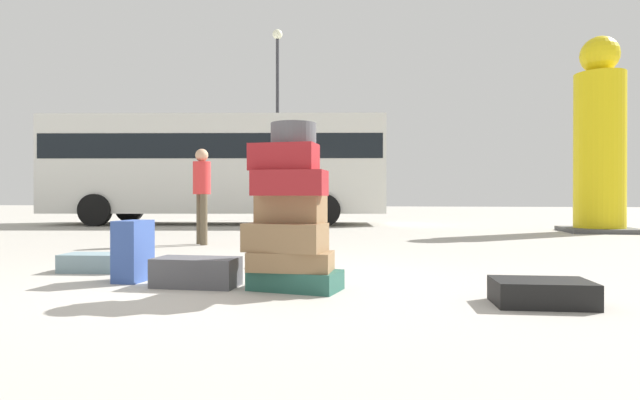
{
  "coord_description": "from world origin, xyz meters",
  "views": [
    {
      "loc": [
        1.42,
        -4.57,
        0.81
      ],
      "look_at": [
        0.44,
        1.04,
        0.78
      ],
      "focal_mm": 28.57,
      "sensor_mm": 36.0,
      "label": 1
    }
  ],
  "objects_px": {
    "suitcase_black_left_side": "(542,293)",
    "lamp_post": "(277,98)",
    "yellow_dummy_statue": "(599,145)",
    "parked_bus": "(219,163)",
    "person_bearded_onlooker": "(202,187)",
    "suitcase_navy_behind_tower": "(133,251)",
    "suitcase_slate_foreground_near": "(97,263)",
    "suitcase_charcoal_foreground_far": "(196,272)",
    "suitcase_maroon_right_side": "(295,257)",
    "suitcase_tower": "(290,217)"
  },
  "relations": [
    {
      "from": "suitcase_black_left_side",
      "to": "lamp_post",
      "type": "relative_size",
      "value": 0.1
    },
    {
      "from": "yellow_dummy_statue",
      "to": "parked_bus",
      "type": "xyz_separation_m",
      "value": [
        -10.02,
        1.88,
        -0.19
      ]
    },
    {
      "from": "lamp_post",
      "to": "person_bearded_onlooker",
      "type": "bearing_deg",
      "value": -82.89
    },
    {
      "from": "suitcase_navy_behind_tower",
      "to": "suitcase_slate_foreground_near",
      "type": "xyz_separation_m",
      "value": [
        -0.73,
        0.52,
        -0.2
      ]
    },
    {
      "from": "suitcase_charcoal_foreground_far",
      "to": "parked_bus",
      "type": "relative_size",
      "value": 0.07
    },
    {
      "from": "suitcase_slate_foreground_near",
      "to": "suitcase_black_left_side",
      "type": "xyz_separation_m",
      "value": [
        4.34,
        -1.01,
        -0.0
      ]
    },
    {
      "from": "suitcase_maroon_right_side",
      "to": "suitcase_slate_foreground_near",
      "type": "height_order",
      "value": "suitcase_maroon_right_side"
    },
    {
      "from": "suitcase_charcoal_foreground_far",
      "to": "lamp_post",
      "type": "relative_size",
      "value": 0.11
    },
    {
      "from": "parked_bus",
      "to": "lamp_post",
      "type": "bearing_deg",
      "value": 65.32
    },
    {
      "from": "suitcase_black_left_side",
      "to": "suitcase_navy_behind_tower",
      "type": "bearing_deg",
      "value": 168.73
    },
    {
      "from": "parked_bus",
      "to": "suitcase_navy_behind_tower",
      "type": "bearing_deg",
      "value": -82.39
    },
    {
      "from": "yellow_dummy_statue",
      "to": "parked_bus",
      "type": "bearing_deg",
      "value": 169.38
    },
    {
      "from": "suitcase_tower",
      "to": "yellow_dummy_statue",
      "type": "distance_m",
      "value": 10.09
    },
    {
      "from": "suitcase_black_left_side",
      "to": "suitcase_maroon_right_side",
      "type": "bearing_deg",
      "value": 139.13
    },
    {
      "from": "suitcase_tower",
      "to": "suitcase_black_left_side",
      "type": "height_order",
      "value": "suitcase_tower"
    },
    {
      "from": "person_bearded_onlooker",
      "to": "suitcase_navy_behind_tower",
      "type": "bearing_deg",
      "value": -26.9
    },
    {
      "from": "parked_bus",
      "to": "lamp_post",
      "type": "height_order",
      "value": "lamp_post"
    },
    {
      "from": "person_bearded_onlooker",
      "to": "suitcase_charcoal_foreground_far",
      "type": "bearing_deg",
      "value": -17.74
    },
    {
      "from": "parked_bus",
      "to": "suitcase_charcoal_foreground_far",
      "type": "bearing_deg",
      "value": -79.01
    },
    {
      "from": "suitcase_black_left_side",
      "to": "parked_bus",
      "type": "relative_size",
      "value": 0.07
    },
    {
      "from": "suitcase_maroon_right_side",
      "to": "yellow_dummy_statue",
      "type": "bearing_deg",
      "value": 59.94
    },
    {
      "from": "suitcase_charcoal_foreground_far",
      "to": "parked_bus",
      "type": "height_order",
      "value": "parked_bus"
    },
    {
      "from": "suitcase_maroon_right_side",
      "to": "lamp_post",
      "type": "distance_m",
      "value": 13.4
    },
    {
      "from": "suitcase_slate_foreground_near",
      "to": "suitcase_black_left_side",
      "type": "relative_size",
      "value": 1.02
    },
    {
      "from": "yellow_dummy_statue",
      "to": "person_bearded_onlooker",
      "type": "bearing_deg",
      "value": -150.14
    },
    {
      "from": "person_bearded_onlooker",
      "to": "lamp_post",
      "type": "bearing_deg",
      "value": 147.07
    },
    {
      "from": "suitcase_maroon_right_side",
      "to": "suitcase_navy_behind_tower",
      "type": "relative_size",
      "value": 1.12
    },
    {
      "from": "suitcase_charcoal_foreground_far",
      "to": "person_bearded_onlooker",
      "type": "xyz_separation_m",
      "value": [
        -1.59,
        3.87,
        0.85
      ]
    },
    {
      "from": "suitcase_maroon_right_side",
      "to": "suitcase_black_left_side",
      "type": "xyz_separation_m",
      "value": [
        2.29,
        -1.74,
        -0.02
      ]
    },
    {
      "from": "suitcase_charcoal_foreground_far",
      "to": "yellow_dummy_statue",
      "type": "height_order",
      "value": "yellow_dummy_statue"
    },
    {
      "from": "suitcase_maroon_right_side",
      "to": "yellow_dummy_statue",
      "type": "distance_m",
      "value": 9.17
    },
    {
      "from": "suitcase_slate_foreground_near",
      "to": "suitcase_maroon_right_side",
      "type": "bearing_deg",
      "value": 14.14
    },
    {
      "from": "suitcase_slate_foreground_near",
      "to": "yellow_dummy_statue",
      "type": "relative_size",
      "value": 0.16
    },
    {
      "from": "suitcase_black_left_side",
      "to": "lamp_post",
      "type": "height_order",
      "value": "lamp_post"
    },
    {
      "from": "suitcase_charcoal_foreground_far",
      "to": "lamp_post",
      "type": "xyz_separation_m",
      "value": [
        -2.81,
        13.65,
        4.31
      ]
    },
    {
      "from": "suitcase_black_left_side",
      "to": "person_bearded_onlooker",
      "type": "bearing_deg",
      "value": 133.31
    },
    {
      "from": "suitcase_navy_behind_tower",
      "to": "suitcase_charcoal_foreground_far",
      "type": "xyz_separation_m",
      "value": [
        0.72,
        -0.17,
        -0.16
      ]
    },
    {
      "from": "suitcase_tower",
      "to": "parked_bus",
      "type": "relative_size",
      "value": 0.14
    },
    {
      "from": "suitcase_navy_behind_tower",
      "to": "parked_bus",
      "type": "bearing_deg",
      "value": 107.01
    },
    {
      "from": "suitcase_tower",
      "to": "suitcase_slate_foreground_near",
      "type": "relative_size",
      "value": 2.03
    },
    {
      "from": "suitcase_navy_behind_tower",
      "to": "yellow_dummy_statue",
      "type": "bearing_deg",
      "value": 49.86
    },
    {
      "from": "suitcase_navy_behind_tower",
      "to": "lamp_post",
      "type": "height_order",
      "value": "lamp_post"
    },
    {
      "from": "suitcase_black_left_side",
      "to": "suitcase_tower",
      "type": "bearing_deg",
      "value": 168.72
    },
    {
      "from": "suitcase_charcoal_foreground_far",
      "to": "parked_bus",
      "type": "xyz_separation_m",
      "value": [
        -3.75,
        10.26,
        1.7
      ]
    },
    {
      "from": "suitcase_tower",
      "to": "suitcase_slate_foreground_near",
      "type": "distance_m",
      "value": 2.51
    },
    {
      "from": "suitcase_maroon_right_side",
      "to": "suitcase_charcoal_foreground_far",
      "type": "distance_m",
      "value": 1.55
    },
    {
      "from": "suitcase_charcoal_foreground_far",
      "to": "suitcase_slate_foreground_near",
      "type": "relative_size",
      "value": 1.05
    },
    {
      "from": "suitcase_tower",
      "to": "suitcase_charcoal_foreground_far",
      "type": "height_order",
      "value": "suitcase_tower"
    },
    {
      "from": "suitcase_tower",
      "to": "lamp_post",
      "type": "distance_m",
      "value": 14.68
    },
    {
      "from": "person_bearded_onlooker",
      "to": "yellow_dummy_statue",
      "type": "height_order",
      "value": "yellow_dummy_statue"
    }
  ]
}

